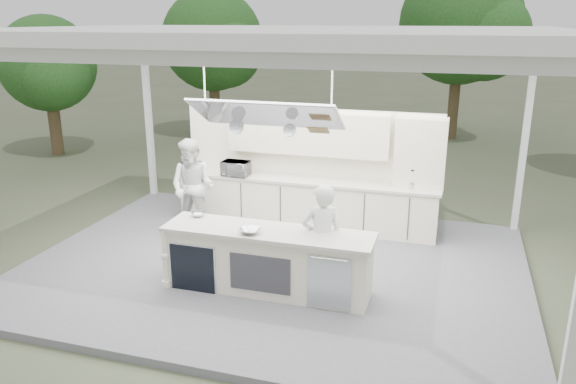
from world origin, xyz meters
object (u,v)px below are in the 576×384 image
(back_counter, at_px, (305,202))
(demo_island, at_px, (266,260))
(head_chef, at_px, (322,239))
(sous_chef, at_px, (193,187))

(back_counter, bearing_deg, demo_island, -86.37)
(head_chef, relative_size, sous_chef, 0.92)
(demo_island, distance_m, sous_chef, 2.78)
(sous_chef, bearing_deg, back_counter, 29.47)
(head_chef, bearing_deg, back_counter, -93.18)
(head_chef, distance_m, sous_chef, 3.26)
(demo_island, xyz_separation_m, back_counter, (-0.18, 2.81, 0.00))
(demo_island, height_order, sous_chef, sous_chef)
(back_counter, height_order, sous_chef, sous_chef)
(back_counter, distance_m, head_chef, 2.79)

